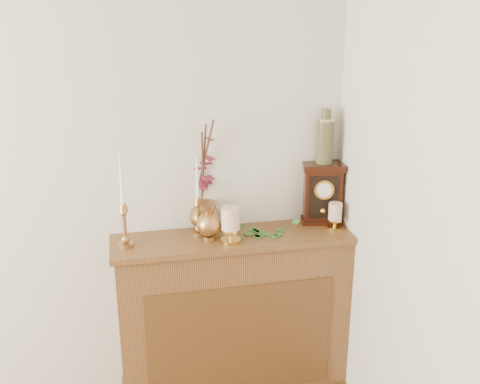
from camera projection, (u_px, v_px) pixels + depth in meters
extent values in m
cube|color=brown|center=(234.00, 318.00, 3.00)|extent=(1.20, 0.30, 0.90)
cube|color=#583419|center=(240.00, 341.00, 2.88)|extent=(0.96, 0.01, 0.63)
cube|color=brown|center=(234.00, 238.00, 2.85)|extent=(1.24, 0.34, 0.03)
cube|color=#583419|center=(235.00, 383.00, 3.14)|extent=(1.23, 0.33, 0.06)
cylinder|color=tan|center=(126.00, 245.00, 2.72)|extent=(0.08, 0.08, 0.02)
sphere|color=tan|center=(126.00, 239.00, 2.71)|extent=(0.04, 0.04, 0.04)
cylinder|color=tan|center=(125.00, 227.00, 2.69)|extent=(0.02, 0.02, 0.13)
sphere|color=tan|center=(124.00, 213.00, 2.66)|extent=(0.03, 0.03, 0.03)
cone|color=tan|center=(123.00, 207.00, 2.65)|extent=(0.05, 0.05, 0.04)
cone|color=white|center=(121.00, 181.00, 2.61)|extent=(0.02, 0.02, 0.24)
cylinder|color=tan|center=(199.00, 233.00, 2.85)|extent=(0.07, 0.07, 0.02)
sphere|color=tan|center=(198.00, 229.00, 2.84)|extent=(0.04, 0.04, 0.04)
cylinder|color=tan|center=(198.00, 217.00, 2.82)|extent=(0.02, 0.02, 0.12)
sphere|color=tan|center=(198.00, 205.00, 2.80)|extent=(0.03, 0.03, 0.03)
cone|color=tan|center=(198.00, 200.00, 2.79)|extent=(0.05, 0.05, 0.03)
cone|color=white|center=(197.00, 177.00, 2.75)|extent=(0.02, 0.02, 0.22)
cylinder|color=tan|center=(209.00, 238.00, 2.79)|extent=(0.06, 0.06, 0.02)
sphere|color=tan|center=(209.00, 224.00, 2.77)|extent=(0.12, 0.12, 0.12)
cone|color=tan|center=(209.00, 209.00, 2.74)|extent=(0.09, 0.09, 0.06)
cylinder|color=tan|center=(205.00, 228.00, 2.92)|extent=(0.07, 0.07, 0.01)
ellipsoid|color=tan|center=(205.00, 216.00, 2.90)|extent=(0.16, 0.16, 0.14)
cylinder|color=tan|center=(204.00, 204.00, 2.88)|extent=(0.08, 0.08, 0.03)
cylinder|color=#472819|center=(203.00, 167.00, 2.82)|extent=(0.02, 0.10, 0.38)
cylinder|color=#472819|center=(204.00, 164.00, 2.82)|extent=(0.03, 0.08, 0.42)
cylinder|color=#472819|center=(204.00, 160.00, 2.81)|extent=(0.09, 0.12, 0.44)
cylinder|color=gold|center=(231.00, 240.00, 2.77)|extent=(0.10, 0.10, 0.02)
cylinder|color=gold|center=(231.00, 235.00, 2.76)|extent=(0.02, 0.02, 0.04)
cylinder|color=gold|center=(231.00, 230.00, 2.75)|extent=(0.09, 0.09, 0.01)
cylinder|color=#FAE9C3|center=(230.00, 218.00, 2.73)|extent=(0.09, 0.09, 0.11)
cylinder|color=#472819|center=(230.00, 207.00, 2.71)|extent=(0.00, 0.00, 0.01)
cylinder|color=gold|center=(334.00, 227.00, 2.93)|extent=(0.08, 0.08, 0.01)
cylinder|color=gold|center=(335.00, 223.00, 2.92)|extent=(0.02, 0.02, 0.03)
cylinder|color=gold|center=(335.00, 220.00, 2.92)|extent=(0.07, 0.07, 0.01)
cylinder|color=#FAE9C3|center=(335.00, 211.00, 2.90)|extent=(0.07, 0.07, 0.09)
cylinder|color=#472819|center=(336.00, 202.00, 2.88)|extent=(0.00, 0.00, 0.01)
cube|color=#2C6526|center=(300.00, 229.00, 2.92)|extent=(0.05, 0.06, 0.00)
cube|color=#2C6526|center=(260.00, 237.00, 2.82)|extent=(0.05, 0.06, 0.00)
cube|color=#2C6526|center=(299.00, 228.00, 2.93)|extent=(0.05, 0.04, 0.00)
cube|color=#2C6526|center=(253.00, 236.00, 2.84)|extent=(0.05, 0.04, 0.00)
cube|color=#2C6526|center=(273.00, 228.00, 2.93)|extent=(0.06, 0.06, 0.00)
cube|color=#2C6526|center=(239.00, 231.00, 2.90)|extent=(0.04, 0.05, 0.00)
cube|color=#2C6526|center=(300.00, 229.00, 2.91)|extent=(0.06, 0.05, 0.00)
cube|color=#2C6526|center=(237.00, 230.00, 2.90)|extent=(0.05, 0.06, 0.00)
cube|color=#2C6526|center=(280.00, 235.00, 2.85)|extent=(0.06, 0.05, 0.00)
cube|color=#2C6526|center=(301.00, 228.00, 2.93)|extent=(0.06, 0.06, 0.00)
cube|color=#2C6526|center=(263.00, 235.00, 2.84)|extent=(0.05, 0.05, 0.00)
cube|color=#2C6526|center=(241.00, 227.00, 2.84)|extent=(0.03, 0.04, 0.02)
cube|color=#2C6526|center=(254.00, 227.00, 2.79)|extent=(0.05, 0.05, 0.02)
cube|color=#2C6526|center=(296.00, 221.00, 2.88)|extent=(0.04, 0.05, 0.02)
cube|color=black|center=(321.00, 219.00, 3.03)|extent=(0.25, 0.20, 0.02)
cube|color=black|center=(322.00, 194.00, 2.99)|extent=(0.22, 0.17, 0.28)
cube|color=black|center=(323.00, 166.00, 2.94)|extent=(0.25, 0.20, 0.03)
cube|color=black|center=(324.00, 197.00, 2.92)|extent=(0.15, 0.04, 0.23)
cylinder|color=gold|center=(324.00, 190.00, 2.90)|extent=(0.10, 0.03, 0.10)
cylinder|color=silver|center=(324.00, 190.00, 2.90)|extent=(0.08, 0.02, 0.08)
sphere|color=gold|center=(323.00, 211.00, 2.95)|extent=(0.03, 0.03, 0.03)
cylinder|color=#172E22|center=(325.00, 142.00, 2.90)|extent=(0.09, 0.09, 0.22)
cylinder|color=#172E22|center=(326.00, 116.00, 2.85)|extent=(0.05, 0.05, 0.07)
cylinder|color=tan|center=(326.00, 120.00, 2.86)|extent=(0.06, 0.06, 0.02)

